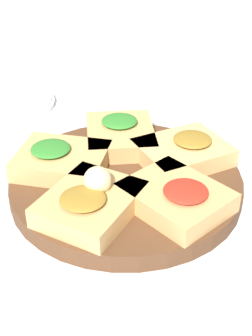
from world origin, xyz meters
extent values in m
plane|color=silver|center=(0.00, 0.00, 0.00)|extent=(3.00, 3.00, 0.00)
cylinder|color=#51331E|center=(0.00, 0.00, 0.01)|extent=(0.33, 0.33, 0.03)
cube|color=tan|center=(-0.09, -0.03, 0.04)|extent=(0.15, 0.13, 0.03)
ellipsoid|color=#2D7A28|center=(-0.11, -0.03, 0.06)|extent=(0.07, 0.07, 0.01)
cube|color=tan|center=(0.00, -0.09, 0.04)|extent=(0.10, 0.13, 0.03)
ellipsoid|color=olive|center=(0.00, -0.11, 0.06)|extent=(0.06, 0.06, 0.01)
sphere|color=beige|center=(0.00, -0.08, 0.06)|extent=(0.04, 0.04, 0.04)
cube|color=tan|center=(0.09, -0.03, 0.04)|extent=(0.15, 0.14, 0.03)
ellipsoid|color=red|center=(0.10, -0.04, 0.06)|extent=(0.07, 0.07, 0.01)
cube|color=tan|center=(0.05, 0.08, 0.04)|extent=(0.16, 0.16, 0.03)
ellipsoid|color=olive|center=(0.06, 0.09, 0.06)|extent=(0.08, 0.08, 0.01)
cube|color=tan|center=(-0.05, 0.08, 0.04)|extent=(0.16, 0.16, 0.03)
ellipsoid|color=#2D7A28|center=(-0.06, 0.09, 0.06)|extent=(0.08, 0.08, 0.01)
cylinder|color=white|center=(-0.35, 0.14, 0.01)|extent=(0.21, 0.21, 0.01)
torus|color=white|center=(-0.35, 0.14, 0.01)|extent=(0.20, 0.20, 0.01)
camera|label=1|loc=(0.26, -0.49, 0.40)|focal=50.00mm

